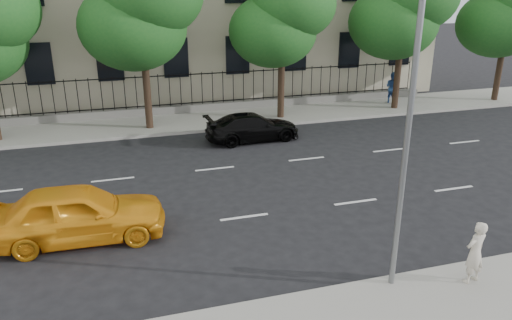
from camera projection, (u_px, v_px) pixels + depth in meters
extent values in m
plane|color=black|center=(268.00, 256.00, 13.94)|extent=(120.00, 120.00, 0.00)
cube|color=gray|center=(187.00, 121.00, 26.48)|extent=(60.00, 4.00, 0.15)
cube|color=slate|center=(182.00, 109.00, 27.91)|extent=(30.00, 0.50, 0.40)
cube|color=black|center=(181.00, 104.00, 27.81)|extent=(28.80, 0.05, 0.05)
cube|color=black|center=(180.00, 75.00, 27.25)|extent=(28.80, 0.05, 0.05)
cylinder|color=slate|center=(408.00, 129.00, 11.10)|extent=(0.14, 0.14, 8.00)
cylinder|color=#382619|center=(147.00, 95.00, 24.62)|extent=(0.36, 0.36, 3.32)
ellipsoid|color=#1C551D|center=(133.00, 26.00, 23.64)|extent=(5.13, 5.13, 4.21)
cylinder|color=#382619|center=(281.00, 89.00, 26.55)|extent=(0.36, 0.36, 3.08)
ellipsoid|color=#1C551D|center=(273.00, 31.00, 25.67)|extent=(4.56, 4.56, 3.74)
ellipsoid|color=#1C551D|center=(293.00, 5.00, 25.00)|extent=(4.32, 4.32, 3.55)
cylinder|color=#382619|center=(397.00, 80.00, 28.40)|extent=(0.36, 0.36, 3.22)
ellipsoid|color=#1C551D|center=(393.00, 22.00, 27.46)|extent=(4.94, 4.94, 4.06)
cylinder|color=#382619|center=(498.00, 75.00, 30.32)|extent=(0.36, 0.36, 3.01)
ellipsoid|color=#1C551D|center=(497.00, 24.00, 29.44)|extent=(4.75, 4.75, 3.90)
imported|color=orange|center=(78.00, 213.00, 14.55)|extent=(5.06, 2.20, 1.70)
imported|color=black|center=(253.00, 127.00, 23.51)|extent=(4.55, 2.03, 1.30)
imported|color=beige|center=(475.00, 252.00, 12.25)|extent=(0.68, 0.53, 1.66)
imported|color=#284B8B|center=(392.00, 87.00, 29.80)|extent=(0.97, 1.09, 1.84)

